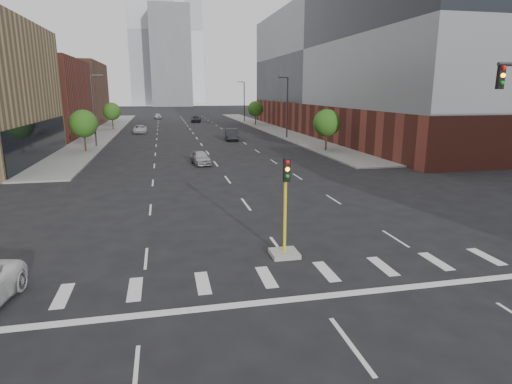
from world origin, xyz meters
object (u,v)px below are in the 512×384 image
object	(u,v)px
car_near_left	(201,158)
car_deep_right	(196,119)
car_far_left	(140,129)
car_distant	(158,116)
car_mid_right	(232,135)
median_traffic_signal	(285,235)

from	to	relation	value
car_near_left	car_deep_right	distance (m)	57.68
car_far_left	car_distant	distance (m)	37.94
car_mid_right	car_near_left	bearing A→B (deg)	-102.81
car_far_left	car_distant	bearing A→B (deg)	85.90
car_near_left	median_traffic_signal	bearing A→B (deg)	-93.44
car_mid_right	median_traffic_signal	bearing A→B (deg)	-91.52
car_deep_right	car_distant	bearing A→B (deg)	128.86
median_traffic_signal	car_near_left	distance (m)	25.04
median_traffic_signal	car_near_left	size ratio (longest dim) A/B	1.12
car_near_left	car_mid_right	size ratio (longest dim) A/B	0.79
median_traffic_signal	car_far_left	size ratio (longest dim) A/B	0.91
car_far_left	car_deep_right	xyz separation A→B (m)	(11.37, 23.55, 0.06)
car_distant	car_deep_right	bearing A→B (deg)	-63.07
median_traffic_signal	car_far_left	distance (m)	59.64
median_traffic_signal	car_deep_right	size ratio (longest dim) A/B	0.87
car_deep_right	car_distant	size ratio (longest dim) A/B	1.21
median_traffic_signal	car_distant	size ratio (longest dim) A/B	1.06
car_far_left	car_near_left	bearing A→B (deg)	-77.82
car_far_left	car_deep_right	world-z (taller)	car_deep_right
car_distant	car_near_left	bearing A→B (deg)	-90.59
car_mid_right	car_distant	size ratio (longest dim) A/B	1.20
median_traffic_signal	car_far_left	xyz separation A→B (m)	(-8.84, 58.98, -0.30)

